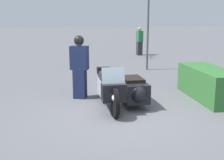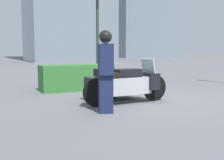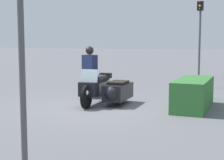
{
  "view_description": "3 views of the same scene",
  "coord_description": "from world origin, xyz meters",
  "px_view_note": "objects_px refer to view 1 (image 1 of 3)",
  "views": [
    {
      "loc": [
        6.62,
        -1.15,
        2.3
      ],
      "look_at": [
        -0.59,
        -0.17,
        0.73
      ],
      "focal_mm": 45.0,
      "sensor_mm": 36.0,
      "label": 1
    },
    {
      "loc": [
        -4.14,
        -6.75,
        1.41
      ],
      "look_at": [
        -0.98,
        -0.1,
        0.63
      ],
      "focal_mm": 45.0,
      "sensor_mm": 36.0,
      "label": 2
    },
    {
      "loc": [
        9.48,
        4.37,
        2.03
      ],
      "look_at": [
        -0.0,
        0.5,
        0.88
      ],
      "focal_mm": 55.0,
      "sensor_mm": 36.0,
      "label": 3
    }
  ],
  "objects_px": {
    "pedestrian_bystander": "(139,41)",
    "bicycle_parked": "(147,52)",
    "officer_rider": "(80,66)",
    "police_motorcycle": "(122,89)",
    "hedge_bush_curbside": "(209,84)",
    "traffic_light_far": "(148,16)"
  },
  "relations": [
    {
      "from": "police_motorcycle",
      "to": "bicycle_parked",
      "type": "height_order",
      "value": "police_motorcycle"
    },
    {
      "from": "police_motorcycle",
      "to": "pedestrian_bystander",
      "type": "relative_size",
      "value": 1.38
    },
    {
      "from": "police_motorcycle",
      "to": "hedge_bush_curbside",
      "type": "bearing_deg",
      "value": 95.84
    },
    {
      "from": "traffic_light_far",
      "to": "pedestrian_bystander",
      "type": "relative_size",
      "value": 2.05
    },
    {
      "from": "police_motorcycle",
      "to": "hedge_bush_curbside",
      "type": "relative_size",
      "value": 0.98
    },
    {
      "from": "hedge_bush_curbside",
      "to": "traffic_light_far",
      "type": "relative_size",
      "value": 0.68
    },
    {
      "from": "officer_rider",
      "to": "traffic_light_far",
      "type": "distance_m",
      "value": 5.65
    },
    {
      "from": "officer_rider",
      "to": "hedge_bush_curbside",
      "type": "relative_size",
      "value": 0.73
    },
    {
      "from": "pedestrian_bystander",
      "to": "bicycle_parked",
      "type": "height_order",
      "value": "pedestrian_bystander"
    },
    {
      "from": "traffic_light_far",
      "to": "pedestrian_bystander",
      "type": "xyz_separation_m",
      "value": [
        -5.5,
        0.92,
        -1.53
      ]
    },
    {
      "from": "pedestrian_bystander",
      "to": "bicycle_parked",
      "type": "xyz_separation_m",
      "value": [
        1.14,
        0.22,
        -0.58
      ]
    },
    {
      "from": "bicycle_parked",
      "to": "traffic_light_far",
      "type": "bearing_deg",
      "value": 0.05
    },
    {
      "from": "police_motorcycle",
      "to": "pedestrian_bystander",
      "type": "distance_m",
      "value": 11.31
    },
    {
      "from": "officer_rider",
      "to": "pedestrian_bystander",
      "type": "distance_m",
      "value": 10.74
    },
    {
      "from": "traffic_light_far",
      "to": "officer_rider",
      "type": "bearing_deg",
      "value": -31.34
    },
    {
      "from": "officer_rider",
      "to": "bicycle_parked",
      "type": "height_order",
      "value": "officer_rider"
    },
    {
      "from": "police_motorcycle",
      "to": "officer_rider",
      "type": "height_order",
      "value": "officer_rider"
    },
    {
      "from": "officer_rider",
      "to": "traffic_light_far",
      "type": "height_order",
      "value": "traffic_light_far"
    },
    {
      "from": "traffic_light_far",
      "to": "bicycle_parked",
      "type": "height_order",
      "value": "traffic_light_far"
    },
    {
      "from": "police_motorcycle",
      "to": "pedestrian_bystander",
      "type": "bearing_deg",
      "value": 161.48
    },
    {
      "from": "police_motorcycle",
      "to": "traffic_light_far",
      "type": "bearing_deg",
      "value": 155.63
    },
    {
      "from": "bicycle_parked",
      "to": "pedestrian_bystander",
      "type": "bearing_deg",
      "value": -154.55
    }
  ]
}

